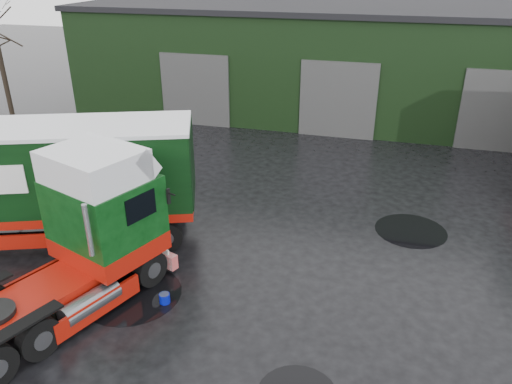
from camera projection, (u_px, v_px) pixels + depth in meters
ground at (211, 275)px, 15.28m from camera, size 100.00×100.00×0.00m
warehouse at (351, 57)px, 30.84m from camera, size 32.40×12.40×6.30m
hero_tractor at (46, 245)px, 12.80m from camera, size 5.07×7.42×4.25m
wash_bucket at (165, 298)px, 14.01m from camera, size 0.41×0.41×0.29m
tree_back_a at (267, 11)px, 40.79m from camera, size 4.40×4.40×9.50m
tree_back_b at (473, 31)px, 37.34m from camera, size 4.40×4.40×7.50m
puddle_0 at (132, 294)px, 14.42m from camera, size 2.88×2.88×0.01m
puddle_1 at (411, 230)px, 17.75m from camera, size 2.51×2.51×0.01m
puddle_2 at (49, 212)px, 19.04m from camera, size 5.02×5.02×0.01m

